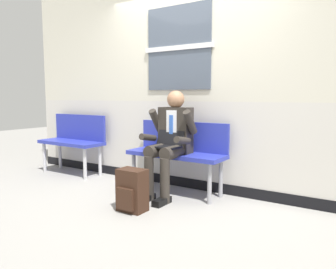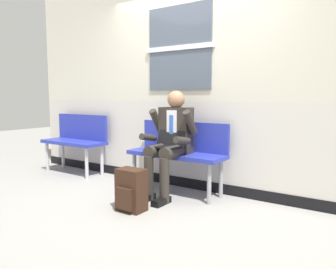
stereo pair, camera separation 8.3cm
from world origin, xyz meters
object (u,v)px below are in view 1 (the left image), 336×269
(bench_empty, at_px, (74,138))
(person_seated, at_px, (170,140))
(backpack, at_px, (132,191))
(bench_with_person, at_px, (178,149))

(bench_empty, xyz_separation_m, person_seated, (1.90, -0.20, 0.13))
(backpack, bearing_deg, bench_with_person, 87.56)
(bench_with_person, height_order, backpack, bench_with_person)
(bench_with_person, distance_m, bench_empty, 1.90)
(person_seated, relative_size, backpack, 2.84)
(bench_empty, height_order, backpack, bench_empty)
(bench_empty, distance_m, backpack, 2.08)
(bench_empty, distance_m, person_seated, 1.91)
(person_seated, bearing_deg, backpack, -93.15)
(bench_empty, relative_size, person_seated, 0.86)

